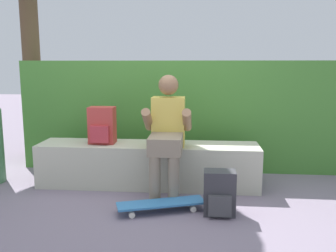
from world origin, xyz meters
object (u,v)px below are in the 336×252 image
(skateboard_near_person, at_px, (161,204))
(backpack_on_bench, at_px, (102,126))
(person_skater, at_px, (167,130))
(backpack_on_ground, at_px, (219,194))
(bench_main, at_px, (148,165))

(skateboard_near_person, height_order, backpack_on_bench, backpack_on_bench)
(person_skater, xyz_separation_m, skateboard_near_person, (-0.01, -0.50, -0.59))
(backpack_on_ground, bearing_deg, bench_main, 135.30)
(bench_main, height_order, person_skater, person_skater)
(bench_main, bearing_deg, backpack_on_bench, -178.93)
(bench_main, height_order, skateboard_near_person, bench_main)
(bench_main, relative_size, person_skater, 1.97)
(backpack_on_ground, bearing_deg, person_skater, 134.82)
(skateboard_near_person, relative_size, backpack_on_bench, 2.05)
(person_skater, xyz_separation_m, backpack_on_ground, (0.51, -0.52, -0.47))
(skateboard_near_person, height_order, backpack_on_ground, backpack_on_ground)
(person_skater, distance_m, skateboard_near_person, 0.77)
(skateboard_near_person, bearing_deg, backpack_on_ground, -1.51)
(person_skater, distance_m, backpack_on_ground, 0.87)
(skateboard_near_person, xyz_separation_m, backpack_on_bench, (-0.72, 0.71, 0.59))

